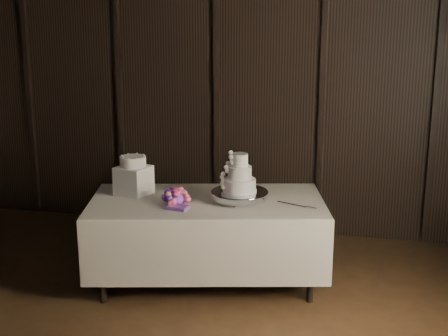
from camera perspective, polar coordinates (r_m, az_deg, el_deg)
room at (r=3.40m, az=-15.00°, el=-0.35°), size 6.08×7.08×3.08m
display_table at (r=5.42m, az=-1.55°, el=-6.41°), size 2.18×1.48×0.76m
cake_stand at (r=5.25m, az=1.43°, el=-2.63°), size 0.56×0.56×0.09m
wedding_cake at (r=5.20m, az=1.15°, el=-0.82°), size 0.31×0.27×0.33m
bouquet at (r=5.19m, az=-4.46°, el=-2.67°), size 0.35×0.43×0.19m
box_pedestal at (r=5.50m, az=-8.26°, el=-1.13°), size 0.32×0.32×0.25m
small_cake at (r=5.46m, az=-8.32°, el=0.59°), size 0.26×0.26×0.09m
cake_knife at (r=5.20m, az=6.21°, el=-3.33°), size 0.35×0.17×0.01m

